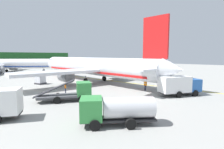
{
  "coord_description": "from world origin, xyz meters",
  "views": [
    {
      "loc": [
        -0.7,
        -9.87,
        5.99
      ],
      "look_at": [
        25.85,
        11.15,
        2.22
      ],
      "focal_mm": 28.34,
      "sensor_mm": 36.0,
      "label": 1
    }
  ],
  "objects_px": {
    "airliner_mid_apron": "(6,64)",
    "crew_loader_left": "(145,85)",
    "service_truck_fuel": "(116,109)",
    "service_truck_baggage": "(74,92)",
    "cargo_container_near": "(40,79)",
    "crew_marshaller": "(65,87)",
    "service_truck_catering": "(179,85)",
    "airliner_foreground": "(93,67)"
  },
  "relations": [
    {
      "from": "airliner_foreground",
      "to": "service_truck_catering",
      "type": "xyz_separation_m",
      "value": [
        -1.87,
        -19.59,
        -1.8
      ]
    },
    {
      "from": "airliner_mid_apron",
      "to": "crew_loader_left",
      "type": "distance_m",
      "value": 51.48
    },
    {
      "from": "airliner_mid_apron",
      "to": "service_truck_baggage",
      "type": "relative_size",
      "value": 4.2
    },
    {
      "from": "service_truck_baggage",
      "to": "service_truck_catering",
      "type": "relative_size",
      "value": 1.05
    },
    {
      "from": "airliner_mid_apron",
      "to": "crew_loader_left",
      "type": "height_order",
      "value": "airliner_mid_apron"
    },
    {
      "from": "crew_loader_left",
      "to": "airliner_foreground",
      "type": "bearing_deg",
      "value": 83.59
    },
    {
      "from": "service_truck_baggage",
      "to": "cargo_container_near",
      "type": "relative_size",
      "value": 3.23
    },
    {
      "from": "airliner_foreground",
      "to": "service_truck_baggage",
      "type": "relative_size",
      "value": 6.23
    },
    {
      "from": "service_truck_fuel",
      "to": "crew_loader_left",
      "type": "bearing_deg",
      "value": 18.61
    },
    {
      "from": "service_truck_fuel",
      "to": "service_truck_baggage",
      "type": "relative_size",
      "value": 0.89
    },
    {
      "from": "service_truck_fuel",
      "to": "airliner_mid_apron",
      "type": "bearing_deg",
      "value": 77.22
    },
    {
      "from": "crew_loader_left",
      "to": "service_truck_baggage",
      "type": "bearing_deg",
      "value": 160.16
    },
    {
      "from": "service_truck_catering",
      "to": "cargo_container_near",
      "type": "height_order",
      "value": "service_truck_catering"
    },
    {
      "from": "service_truck_baggage",
      "to": "cargo_container_near",
      "type": "distance_m",
      "value": 16.37
    },
    {
      "from": "airliner_foreground",
      "to": "airliner_mid_apron",
      "type": "height_order",
      "value": "airliner_foreground"
    },
    {
      "from": "crew_marshaller",
      "to": "crew_loader_left",
      "type": "distance_m",
      "value": 13.1
    },
    {
      "from": "airliner_foreground",
      "to": "cargo_container_near",
      "type": "bearing_deg",
      "value": 145.94
    },
    {
      "from": "service_truck_baggage",
      "to": "airliner_foreground",
      "type": "bearing_deg",
      "value": 36.03
    },
    {
      "from": "service_truck_baggage",
      "to": "crew_marshaller",
      "type": "xyz_separation_m",
      "value": [
        2.07,
        4.59,
        -0.18
      ]
    },
    {
      "from": "airliner_foreground",
      "to": "airliner_mid_apron",
      "type": "distance_m",
      "value": 37.66
    },
    {
      "from": "service_truck_catering",
      "to": "crew_marshaller",
      "type": "xyz_separation_m",
      "value": [
        -9.37,
        14.49,
        -0.61
      ]
    },
    {
      "from": "service_truck_catering",
      "to": "cargo_container_near",
      "type": "xyz_separation_m",
      "value": [
        -7.19,
        25.71,
        -0.61
      ]
    },
    {
      "from": "service_truck_baggage",
      "to": "service_truck_catering",
      "type": "distance_m",
      "value": 15.14
    },
    {
      "from": "airliner_foreground",
      "to": "crew_loader_left",
      "type": "height_order",
      "value": "airliner_foreground"
    },
    {
      "from": "service_truck_baggage",
      "to": "service_truck_catering",
      "type": "height_order",
      "value": "service_truck_catering"
    },
    {
      "from": "service_truck_baggage",
      "to": "crew_loader_left",
      "type": "height_order",
      "value": "service_truck_baggage"
    },
    {
      "from": "cargo_container_near",
      "to": "airliner_foreground",
      "type": "bearing_deg",
      "value": -34.06
    },
    {
      "from": "airliner_foreground",
      "to": "crew_marshaller",
      "type": "bearing_deg",
      "value": -155.61
    },
    {
      "from": "airliner_foreground",
      "to": "crew_loader_left",
      "type": "xyz_separation_m",
      "value": [
        -1.56,
        -13.92,
        -2.38
      ]
    },
    {
      "from": "airliner_foreground",
      "to": "airliner_mid_apron",
      "type": "bearing_deg",
      "value": 95.45
    },
    {
      "from": "cargo_container_near",
      "to": "service_truck_catering",
      "type": "bearing_deg",
      "value": -74.37
    },
    {
      "from": "cargo_container_near",
      "to": "crew_loader_left",
      "type": "bearing_deg",
      "value": -69.49
    },
    {
      "from": "airliner_mid_apron",
      "to": "crew_marshaller",
      "type": "relative_size",
      "value": 16.93
    },
    {
      "from": "service_truck_catering",
      "to": "crew_loader_left",
      "type": "relative_size",
      "value": 3.7
    },
    {
      "from": "airliner_foreground",
      "to": "service_truck_baggage",
      "type": "height_order",
      "value": "airliner_foreground"
    },
    {
      "from": "crew_marshaller",
      "to": "service_truck_fuel",
      "type": "bearing_deg",
      "value": -110.38
    },
    {
      "from": "airliner_foreground",
      "to": "service_truck_catering",
      "type": "relative_size",
      "value": 6.57
    },
    {
      "from": "cargo_container_near",
      "to": "crew_marshaller",
      "type": "bearing_deg",
      "value": -100.99
    },
    {
      "from": "service_truck_fuel",
      "to": "airliner_foreground",
      "type": "bearing_deg",
      "value": 49.11
    },
    {
      "from": "airliner_foreground",
      "to": "cargo_container_near",
      "type": "xyz_separation_m",
      "value": [
        -9.06,
        6.13,
        -2.41
      ]
    },
    {
      "from": "service_truck_baggage",
      "to": "crew_marshaller",
      "type": "distance_m",
      "value": 5.03
    },
    {
      "from": "airliner_mid_apron",
      "to": "service_truck_baggage",
      "type": "height_order",
      "value": "airliner_mid_apron"
    }
  ]
}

